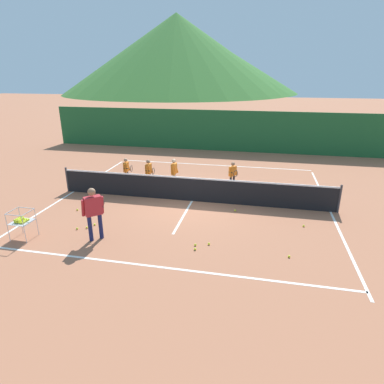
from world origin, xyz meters
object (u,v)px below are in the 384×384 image
Objects in this scene: tennis_ball_4 at (289,256)px; tennis_ball_7 at (209,244)px; student_2 at (174,171)px; tennis_ball_5 at (195,245)px; student_3 at (233,173)px; ball_cart at (21,220)px; tennis_ball_6 at (304,226)px; tennis_ball_1 at (77,229)px; tennis_ball_0 at (195,249)px; student_0 at (127,169)px; tennis_ball_2 at (77,210)px; student_1 at (149,171)px; tennis_ball_8 at (95,224)px; tennis_ball_3 at (235,210)px; tennis_ball_9 at (87,227)px; instructor at (94,209)px; tennis_net at (192,189)px.

tennis_ball_7 is (-2.26, 0.23, 0.00)m from tennis_ball_4.
student_2 is 19.07× the size of tennis_ball_5.
tennis_ball_7 is (-0.20, -5.09, -0.69)m from student_3.
student_2 reaches higher than student_3.
tennis_ball_6 is (8.44, 2.59, -0.56)m from ball_cart.
student_3 is at bearing 87.78° from tennis_ball_7.
tennis_ball_5 is at bearing -3.45° from tennis_ball_1.
tennis_ball_1 is at bearing 176.55° from tennis_ball_5.
ball_cart is at bearing -134.68° from student_3.
tennis_ball_0 is 1.00× the size of tennis_ball_1.
tennis_ball_7 is (4.53, -4.77, -0.68)m from student_0.
tennis_ball_7 is at bearing -63.93° from student_2.
tennis_ball_2 is (0.46, 2.26, -0.56)m from ball_cart.
student_1 is at bearing -12.50° from student_0.
tennis_ball_0 is 1.00× the size of tennis_ball_8.
tennis_ball_8 is (-4.11, -4.59, -0.69)m from student_3.
student_2 is at bearing 143.96° from tennis_ball_3.
student_3 is at bearing 3.80° from student_0.
student_0 is 1.32× the size of ball_cart.
tennis_ball_2 and tennis_ball_9 have the same top height.
tennis_ball_1 is (0.21, -4.68, -0.68)m from student_0.
tennis_ball_6 is 3.39m from tennis_ball_7.
tennis_ball_3 is 2.92m from tennis_ball_5.
tennis_ball_0 is 1.00× the size of tennis_ball_2.
ball_cart is at bearing -169.49° from instructor.
tennis_ball_5 is at bearing 178.03° from tennis_ball_4.
tennis_ball_9 is at bearing -132.83° from tennis_net.
tennis_net is 9.13× the size of student_0.
tennis_ball_2 is at bearing -131.50° from student_2.
student_3 reaches higher than tennis_ball_5.
tennis_ball_3 is (2.84, -2.07, -0.74)m from student_2.
tennis_ball_4 and tennis_ball_8 have the same top height.
ball_cart is at bearing -162.92° from tennis_ball_6.
tennis_ball_9 is (-0.66, 0.59, -0.95)m from instructor.
tennis_ball_6 is (3.19, 2.21, 0.00)m from tennis_ball_0.
tennis_ball_8 is (-6.77, -1.33, 0.00)m from tennis_ball_6.
tennis_ball_3 is 3.34m from tennis_ball_4.
tennis_ball_5 is at bearing 4.14° from instructor.
tennis_ball_8 is (-0.52, 0.85, -0.95)m from instructor.
instructor reaches higher than tennis_ball_3.
student_1 is 18.37× the size of tennis_ball_9.
student_2 is (1.09, 5.06, -0.21)m from instructor.
tennis_ball_3 is at bearing 27.52° from tennis_ball_1.
tennis_ball_5 is (4.15, -4.91, -0.68)m from student_0.
tennis_ball_0 is (0.87, -3.69, -0.47)m from tennis_net.
tennis_ball_4 is 1.00× the size of tennis_ball_5.
tennis_ball_1 is at bearing -132.16° from student_3.
student_3 is (3.59, 0.57, -0.03)m from student_1.
student_1 reaches higher than tennis_ball_3.
tennis_ball_3 is at bearing -25.65° from student_1.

